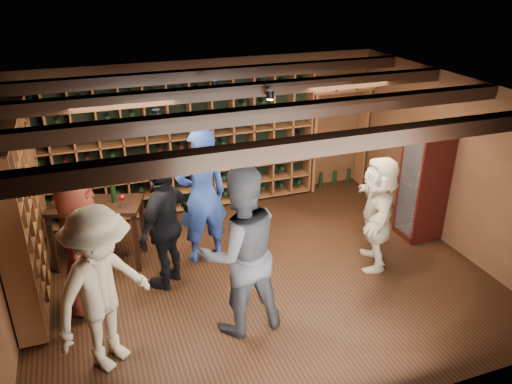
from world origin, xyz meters
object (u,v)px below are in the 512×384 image
object	(u,v)px
man_blue_shirt	(202,196)
guest_beige	(378,212)
guest_khaki	(102,290)
man_grey_suit	(240,252)
guest_red_floral	(82,245)
tasting_table	(96,211)
guest_woman_black	(165,225)
display_cabinet	(423,185)

from	to	relation	value
man_blue_shirt	guest_beige	distance (m)	2.41
man_blue_shirt	guest_khaki	world-z (taller)	man_blue_shirt
man_grey_suit	guest_khaki	world-z (taller)	man_grey_suit
man_grey_suit	man_blue_shirt	bearing A→B (deg)	-92.33
guest_khaki	guest_red_floral	bearing A→B (deg)	58.90
man_blue_shirt	guest_red_floral	xyz separation A→B (m)	(-1.62, -0.63, -0.10)
man_grey_suit	tasting_table	world-z (taller)	man_grey_suit
guest_woman_black	guest_beige	bearing A→B (deg)	123.17
tasting_table	guest_red_floral	bearing A→B (deg)	-83.84
guest_red_floral	guest_woman_black	size ratio (longest dim) A/B	1.02
tasting_table	guest_woman_black	bearing A→B (deg)	-28.24
guest_woman_black	guest_beige	distance (m)	2.86
man_grey_suit	guest_beige	xyz separation A→B (m)	(2.18, 0.64, -0.20)
display_cabinet	guest_woman_black	bearing A→B (deg)	179.33
guest_khaki	tasting_table	bearing A→B (deg)	48.84
guest_beige	man_grey_suit	bearing A→B (deg)	-45.84
guest_beige	tasting_table	size ratio (longest dim) A/B	1.19
man_grey_suit	guest_woman_black	world-z (taller)	man_grey_suit
tasting_table	guest_khaki	bearing A→B (deg)	-73.62
guest_woman_black	man_blue_shirt	bearing A→B (deg)	169.65
man_blue_shirt	guest_woman_black	distance (m)	0.76
guest_woman_black	tasting_table	distance (m)	1.16
man_blue_shirt	guest_khaki	xyz separation A→B (m)	(-1.45, -1.67, -0.06)
guest_beige	display_cabinet	bearing A→B (deg)	141.05
guest_woman_black	tasting_table	size ratio (longest dim) A/B	1.28
man_grey_suit	guest_khaki	bearing A→B (deg)	-0.06
man_blue_shirt	man_grey_suit	size ratio (longest dim) A/B	0.98
man_blue_shirt	guest_khaki	size ratio (longest dim) A/B	1.07
display_cabinet	tasting_table	world-z (taller)	display_cabinet
guest_khaki	tasting_table	distance (m)	2.07
man_blue_shirt	tasting_table	size ratio (longest dim) A/B	1.45
man_grey_suit	guest_beige	distance (m)	2.28
display_cabinet	guest_khaki	size ratio (longest dim) A/B	0.95
tasting_table	man_blue_shirt	bearing A→B (deg)	2.17
guest_woman_black	guest_beige	world-z (taller)	guest_woman_black
guest_woman_black	display_cabinet	bearing A→B (deg)	132.72
display_cabinet	guest_khaki	bearing A→B (deg)	-165.97
display_cabinet	tasting_table	bearing A→B (deg)	169.41
man_grey_suit	guest_woman_black	xyz separation A→B (m)	(-0.63, 1.14, -0.14)
man_blue_shirt	guest_red_floral	distance (m)	1.74
guest_red_floral	guest_beige	distance (m)	3.84
guest_woman_black	guest_khaki	bearing A→B (deg)	8.69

